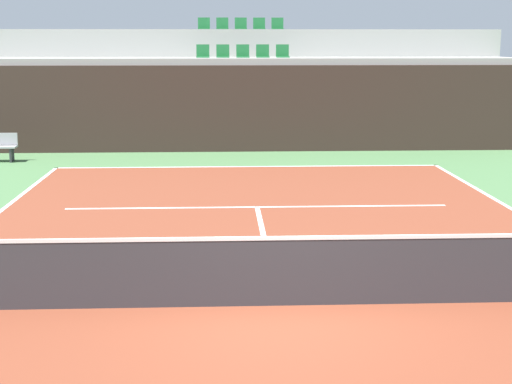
{
  "coord_description": "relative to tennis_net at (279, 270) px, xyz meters",
  "views": [
    {
      "loc": [
        -0.78,
        -10.1,
        3.55
      ],
      "look_at": [
        -0.23,
        2.0,
        1.2
      ],
      "focal_mm": 54.7,
      "sensor_mm": 36.0,
      "label": 1
    }
  ],
  "objects": [
    {
      "name": "ground_plane",
      "position": [
        0.0,
        0.0,
        -0.51
      ],
      "size": [
        80.0,
        80.0,
        0.0
      ],
      "primitive_type": "plane",
      "color": "#477042"
    },
    {
      "name": "court_surface",
      "position": [
        0.0,
        0.0,
        -0.5
      ],
      "size": [
        11.0,
        24.0,
        0.01
      ],
      "primitive_type": "cube",
      "color": "brown",
      "rests_on": "ground_plane"
    },
    {
      "name": "baseline_far",
      "position": [
        0.0,
        11.95,
        -0.5
      ],
      "size": [
        11.0,
        0.1,
        0.0
      ],
      "primitive_type": "cube",
      "color": "white",
      "rests_on": "court_surface"
    },
    {
      "name": "service_line_far",
      "position": [
        0.0,
        6.4,
        -0.5
      ],
      "size": [
        8.26,
        0.1,
        0.0
      ],
      "primitive_type": "cube",
      "color": "white",
      "rests_on": "court_surface"
    },
    {
      "name": "centre_service_line",
      "position": [
        0.0,
        3.2,
        -0.5
      ],
      "size": [
        0.1,
        6.4,
        0.0
      ],
      "primitive_type": "cube",
      "color": "white",
      "rests_on": "court_surface"
    },
    {
      "name": "back_wall",
      "position": [
        0.0,
        15.25,
        0.88
      ],
      "size": [
        18.51,
        0.3,
        2.78
      ],
      "primitive_type": "cube",
      "color": "#33231E",
      "rests_on": "ground_plane"
    },
    {
      "name": "stands_tier_lower",
      "position": [
        0.0,
        16.6,
        0.99
      ],
      "size": [
        18.51,
        2.4,
        3.0
      ],
      "primitive_type": "cube",
      "color": "#9E9E99",
      "rests_on": "ground_plane"
    },
    {
      "name": "stands_tier_upper",
      "position": [
        0.0,
        19.0,
        1.47
      ],
      "size": [
        18.51,
        2.4,
        3.96
      ],
      "primitive_type": "cube",
      "color": "#9E9E99",
      "rests_on": "ground_plane"
    },
    {
      "name": "seating_row_lower",
      "position": [
        -0.0,
        16.7,
        2.62
      ],
      "size": [
        3.15,
        0.44,
        0.44
      ],
      "color": "#1E6633",
      "rests_on": "stands_tier_lower"
    },
    {
      "name": "seating_row_upper",
      "position": [
        -0.0,
        19.1,
        3.58
      ],
      "size": [
        3.15,
        0.44,
        0.44
      ],
      "color": "#1E6633",
      "rests_on": "stands_tier_upper"
    },
    {
      "name": "tennis_net",
      "position": [
        0.0,
        0.0,
        0.0
      ],
      "size": [
        11.08,
        0.08,
        1.07
      ],
      "color": "black",
      "rests_on": "court_surface"
    }
  ]
}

